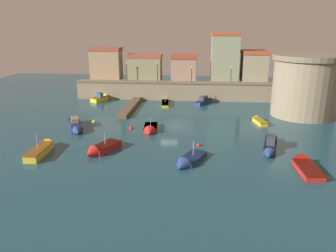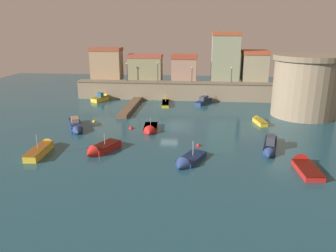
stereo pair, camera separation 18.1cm
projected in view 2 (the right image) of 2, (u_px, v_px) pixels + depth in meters
ground_plane at (169, 126)px, 48.21m from camera, size 103.46×103.46×0.00m
quay_wall at (178, 91)px, 65.17m from camera, size 40.13×2.55×3.58m
old_town_backdrop at (192, 63)px, 66.79m from camera, size 35.70×5.85×9.62m
fortress_tower at (305, 86)px, 52.63m from camera, size 10.67×10.67×9.76m
pier_dock at (131, 107)px, 58.63m from camera, size 1.66×14.01×0.70m
quay_lamp_0 at (127, 69)px, 64.94m from camera, size 0.32×0.32×3.60m
quay_lamp_1 at (158, 69)px, 64.32m from camera, size 0.32×0.32×3.77m
quay_lamp_2 at (192, 72)px, 63.82m from camera, size 0.32×0.32×2.95m
quay_lamp_3 at (232, 72)px, 63.08m from camera, size 0.32×0.32×2.99m
moored_boat_0 at (166, 102)px, 62.25m from camera, size 1.83×6.58×2.24m
moored_boat_1 at (100, 149)px, 38.23m from camera, size 3.70×5.39×2.51m
moored_boat_2 at (150, 129)px, 45.87m from camera, size 2.18×5.07×2.34m
moored_boat_3 at (270, 146)px, 38.90m from camera, size 2.96×7.18×1.98m
moored_boat_4 at (206, 100)px, 63.12m from camera, size 4.16×6.63×2.34m
moored_boat_5 at (42, 148)px, 38.35m from camera, size 1.76×6.51×2.81m
moored_boat_6 at (76, 126)px, 46.94m from camera, size 4.43×7.16×1.78m
moored_boat_7 at (259, 121)px, 49.88m from camera, size 2.01×4.54×1.09m
moored_boat_8 at (187, 162)px, 35.05m from camera, size 3.70×5.63×2.72m
moored_boat_9 at (304, 165)px, 34.00m from camera, size 2.11×5.73×1.76m
moored_boat_10 at (102, 98)px, 64.74m from camera, size 3.41×4.63×2.02m
mooring_buoy_0 at (94, 122)px, 50.58m from camera, size 0.56×0.56×0.56m
mooring_buoy_1 at (198, 146)px, 40.44m from camera, size 0.54×0.54×0.54m
mooring_buoy_2 at (131, 129)px, 47.15m from camera, size 0.68×0.68×0.68m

